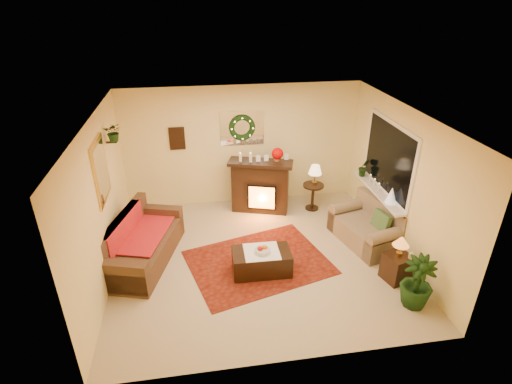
{
  "coord_description": "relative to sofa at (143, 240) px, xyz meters",
  "views": [
    {
      "loc": [
        -0.97,
        -5.75,
        4.29
      ],
      "look_at": [
        0.0,
        0.35,
        1.15
      ],
      "focal_mm": 28.0,
      "sensor_mm": 36.0,
      "label": 1
    }
  ],
  "objects": [
    {
      "name": "sill_plant",
      "position": [
        4.35,
        0.97,
        0.66
      ],
      "size": [
        0.27,
        0.22,
        0.49
      ],
      "primitive_type": "imported",
      "color": "#0D3813",
      "rests_on": "window_sill"
    },
    {
      "name": "wall_front",
      "position": [
        2.0,
        -2.51,
        0.87
      ],
      "size": [
        5.0,
        5.0,
        0.0
      ],
      "primitive_type": "plane",
      "color": "#EFD88C",
      "rests_on": "ground"
    },
    {
      "name": "wall_art",
      "position": [
        0.65,
        1.97,
        1.12
      ],
      "size": [
        0.32,
        0.03,
        0.48
      ],
      "primitive_type": "cube",
      "color": "#381E11",
      "rests_on": "wall_back"
    },
    {
      "name": "sofa",
      "position": [
        0.0,
        0.0,
        0.0
      ],
      "size": [
        1.37,
        2.11,
        0.84
      ],
      "primitive_type": "cube",
      "rotation": [
        0.0,
        0.0,
        -0.28
      ],
      "color": "#4A3323",
      "rests_on": "floor"
    },
    {
      "name": "window_glass",
      "position": [
        4.47,
        0.29,
        1.12
      ],
      "size": [
        0.02,
        1.7,
        1.22
      ],
      "primitive_type": "cube",
      "color": "black",
      "rests_on": "wall_right"
    },
    {
      "name": "gold_mirror",
      "position": [
        -0.48,
        0.04,
        1.32
      ],
      "size": [
        0.03,
        0.84,
        1.0
      ],
      "primitive_type": "cube",
      "color": "gold",
      "rests_on": "wall_left"
    },
    {
      "name": "red_throw",
      "position": [
        -0.03,
        0.17,
        0.03
      ],
      "size": [
        0.82,
        1.34,
        0.02
      ],
      "primitive_type": "cube",
      "color": "red",
      "rests_on": "sofa"
    },
    {
      "name": "floor",
      "position": [
        2.0,
        -0.26,
        -0.43
      ],
      "size": [
        5.0,
        5.0,
        0.0
      ],
      "primitive_type": "plane",
      "color": "beige",
      "rests_on": "ground"
    },
    {
      "name": "ceiling",
      "position": [
        2.0,
        -0.26,
        2.17
      ],
      "size": [
        5.0,
        5.0,
        0.0
      ],
      "primitive_type": "plane",
      "color": "white",
      "rests_on": "ground"
    },
    {
      "name": "end_table_square",
      "position": [
        4.13,
        -1.18,
        -0.16
      ],
      "size": [
        0.48,
        0.48,
        0.48
      ],
      "primitive_type": "cube",
      "rotation": [
        0.0,
        0.0,
        0.28
      ],
      "color": "black",
      "rests_on": "floor"
    },
    {
      "name": "window_sill",
      "position": [
        4.38,
        0.29,
        0.44
      ],
      "size": [
        0.22,
        1.86,
        0.04
      ],
      "primitive_type": "cube",
      "color": "white",
      "rests_on": "wall_right"
    },
    {
      "name": "floor_palm",
      "position": [
        4.13,
        -1.78,
        0.02
      ],
      "size": [
        1.88,
        1.88,
        2.53
      ],
      "primitive_type": "imported",
      "rotation": [
        0.0,
        0.0,
        -0.43
      ],
      "color": "#234E20",
      "rests_on": "floor"
    },
    {
      "name": "area_rug",
      "position": [
        1.97,
        -0.39,
        -0.42
      ],
      "size": [
        2.7,
        2.29,
        0.01
      ],
      "primitive_type": "cube",
      "rotation": [
        0.0,
        0.0,
        0.27
      ],
      "color": "#5A0F09",
      "rests_on": "floor"
    },
    {
      "name": "mini_tree",
      "position": [
        4.38,
        -0.2,
        0.61
      ],
      "size": [
        0.2,
        0.2,
        0.3
      ],
      "primitive_type": "cone",
      "color": "white",
      "rests_on": "window_sill"
    },
    {
      "name": "mantel_candle_a",
      "position": [
        1.9,
        1.46,
        0.83
      ],
      "size": [
        0.06,
        0.06,
        0.18
      ],
      "primitive_type": "cylinder",
      "color": "white",
      "rests_on": "fireplace"
    },
    {
      "name": "side_table_round",
      "position": [
        3.44,
        1.34,
        -0.11
      ],
      "size": [
        0.53,
        0.53,
        0.58
      ],
      "primitive_type": "cylinder",
      "rotation": [
        0.0,
        0.0,
        0.22
      ],
      "color": "black",
      "rests_on": "floor"
    },
    {
      "name": "coffee_table",
      "position": [
        1.98,
        -0.65,
        -0.22
      ],
      "size": [
        0.98,
        0.55,
        0.41
      ],
      "primitive_type": "cube",
      "rotation": [
        0.0,
        0.0,
        -0.02
      ],
      "color": "black",
      "rests_on": "floor"
    },
    {
      "name": "fireplace",
      "position": [
        2.31,
        1.46,
        0.12
      ],
      "size": [
        1.23,
        0.71,
        1.08
      ],
      "primitive_type": "cube",
      "rotation": [
        0.0,
        0.0,
        -0.3
      ],
      "color": "black",
      "rests_on": "floor"
    },
    {
      "name": "hanging_plant",
      "position": [
        -0.34,
        0.79,
        1.54
      ],
      "size": [
        0.33,
        0.28,
        0.36
      ],
      "primitive_type": "imported",
      "color": "#194719",
      "rests_on": "wall_left"
    },
    {
      "name": "wall_back",
      "position": [
        2.0,
        1.99,
        0.87
      ],
      "size": [
        5.0,
        5.0,
        0.0
      ],
      "primitive_type": "plane",
      "color": "#EFD88C",
      "rests_on": "ground"
    },
    {
      "name": "lamp_cream",
      "position": [
        3.47,
        1.38,
        0.45
      ],
      "size": [
        0.28,
        0.28,
        0.43
      ],
      "primitive_type": "cone",
      "color": "#FFD08D",
      "rests_on": "side_table_round"
    },
    {
      "name": "wall_left",
      "position": [
        -0.5,
        -0.26,
        0.87
      ],
      "size": [
        4.5,
        4.5,
        0.0
      ],
      "primitive_type": "plane",
      "color": "#EFD88C",
      "rests_on": "ground"
    },
    {
      "name": "window_frame",
      "position": [
        4.49,
        0.29,
        1.12
      ],
      "size": [
        0.03,
        1.86,
        1.36
      ],
      "primitive_type": "cube",
      "color": "white",
      "rests_on": "wall_right"
    },
    {
      "name": "mantel_mirror",
      "position": [
        2.0,
        1.97,
        1.27
      ],
      "size": [
        0.92,
        0.02,
        0.72
      ],
      "primitive_type": "cube",
      "color": "white",
      "rests_on": "wall_back"
    },
    {
      "name": "wreath",
      "position": [
        2.0,
        1.93,
        1.29
      ],
      "size": [
        0.55,
        0.11,
        0.55
      ],
      "primitive_type": "torus",
      "rotation": [
        1.57,
        0.0,
        0.0
      ],
      "color": "#194719",
      "rests_on": "wall_back"
    },
    {
      "name": "poinsettia",
      "position": [
        2.66,
        1.44,
        0.87
      ],
      "size": [
        0.24,
        0.24,
        0.24
      ],
      "primitive_type": "sphere",
      "color": "#C30200",
      "rests_on": "fireplace"
    },
    {
      "name": "loveseat",
      "position": [
        4.06,
        -0.05,
        -0.01
      ],
      "size": [
        1.11,
        1.52,
        0.79
      ],
      "primitive_type": "cube",
      "rotation": [
        0.0,
        0.0,
        0.25
      ],
      "color": "tan",
      "rests_on": "floor"
    },
    {
      "name": "lamp_tiffany",
      "position": [
        4.13,
        -1.18,
        0.32
      ],
      "size": [
        0.26,
        0.26,
        0.38
      ],
      "primitive_type": "cone",
      "color": "#FFA713",
      "rests_on": "end_table_square"
    },
    {
      "name": "mantel_candle_b",
      "position": [
        2.1,
        1.41,
        0.83
      ],
      "size": [
        0.06,
        0.06,
        0.19
      ],
      "primitive_type": "cylinder",
      "color": "white",
      "rests_on": "fireplace"
    },
    {
      "name": "fruit_bowl",
      "position": [
        1.99,
        -0.67,
        0.02
      ],
      "size": [
        0.25,
        0.25,
        0.06
      ],
      "primitive_type": "cylinder",
      "color": "silver",
      "rests_on": "coffee_table"
    },
    {
      "name": "wall_right",
      "position": [
        4.5,
        -0.26,
        0.87
      ],
      "size": [
        4.5,
        4.5,
        0.0
      ],
      "primitive_type": "plane",
      "color": "#EFD88C",
      "rests_on": "ground"
    }
  ]
}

